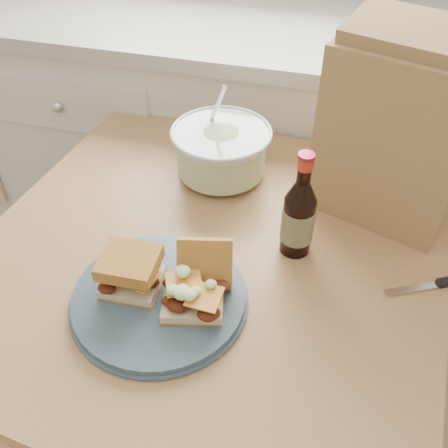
% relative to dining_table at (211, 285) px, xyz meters
% --- Properties ---
extents(cabinet_run, '(2.50, 0.64, 0.94)m').
position_rel_dining_table_xyz_m(cabinet_run, '(-0.08, 0.76, -0.17)').
color(cabinet_run, white).
rests_on(cabinet_run, ground).
extents(dining_table, '(1.00, 1.00, 0.76)m').
position_rel_dining_table_xyz_m(dining_table, '(0.00, 0.00, 0.00)').
color(dining_table, '#A87C4F').
rests_on(dining_table, ground).
extents(plate, '(0.31, 0.31, 0.02)m').
position_rel_dining_table_xyz_m(plate, '(-0.05, -0.15, 0.12)').
color(plate, '#3B5160').
rests_on(plate, dining_table).
extents(sandwich_left, '(0.10, 0.09, 0.07)m').
position_rel_dining_table_xyz_m(sandwich_left, '(-0.10, -0.14, 0.17)').
color(sandwich_left, beige).
rests_on(sandwich_left, plate).
extents(sandwich_right, '(0.12, 0.16, 0.09)m').
position_rel_dining_table_xyz_m(sandwich_right, '(0.02, -0.13, 0.16)').
color(sandwich_right, beige).
rests_on(sandwich_right, plate).
extents(coleslaw_bowl, '(0.23, 0.23, 0.23)m').
position_rel_dining_table_xyz_m(coleslaw_bowl, '(-0.04, 0.25, 0.17)').
color(coleslaw_bowl, silver).
rests_on(coleslaw_bowl, dining_table).
extents(beer_bottle, '(0.06, 0.06, 0.23)m').
position_rel_dining_table_xyz_m(beer_bottle, '(0.16, 0.04, 0.20)').
color(beer_bottle, black).
rests_on(beer_bottle, dining_table).
extents(knife, '(0.16, 0.09, 0.01)m').
position_rel_dining_table_xyz_m(knife, '(0.44, 0.02, 0.12)').
color(knife, silver).
rests_on(knife, dining_table).
extents(paper_bag, '(0.32, 0.26, 0.36)m').
position_rel_dining_table_xyz_m(paper_bag, '(0.32, 0.23, 0.29)').
color(paper_bag, '#A47D4F').
rests_on(paper_bag, dining_table).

